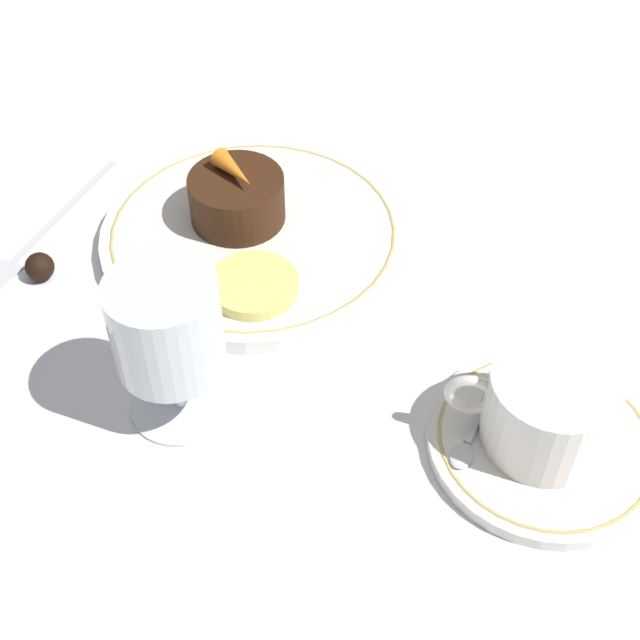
% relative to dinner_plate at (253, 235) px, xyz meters
% --- Properties ---
extents(ground_plane, '(3.00, 3.00, 0.00)m').
position_rel_dinner_plate_xyz_m(ground_plane, '(0.01, 0.03, -0.01)').
color(ground_plane, white).
extents(dinner_plate, '(0.25, 0.25, 0.01)m').
position_rel_dinner_plate_xyz_m(dinner_plate, '(0.00, 0.00, 0.00)').
color(dinner_plate, white).
rests_on(dinner_plate, ground_plane).
extents(saucer, '(0.16, 0.16, 0.01)m').
position_rel_dinner_plate_xyz_m(saucer, '(-0.24, 0.17, -0.00)').
color(saucer, white).
rests_on(saucer, ground_plane).
extents(coffee_cup, '(0.11, 0.08, 0.06)m').
position_rel_dinner_plate_xyz_m(coffee_cup, '(-0.24, 0.16, 0.03)').
color(coffee_cup, white).
rests_on(coffee_cup, saucer).
extents(spoon, '(0.04, 0.11, 0.00)m').
position_rel_dinner_plate_xyz_m(spoon, '(-0.20, 0.16, 0.00)').
color(spoon, silver).
rests_on(spoon, saucer).
extents(wine_glass, '(0.07, 0.07, 0.12)m').
position_rel_dinner_plate_xyz_m(wine_glass, '(0.01, 0.18, 0.07)').
color(wine_glass, silver).
rests_on(wine_glass, ground_plane).
extents(fork, '(0.06, 0.20, 0.01)m').
position_rel_dinner_plate_xyz_m(fork, '(0.18, 0.04, -0.01)').
color(fork, silver).
rests_on(fork, ground_plane).
extents(dessert_cake, '(0.08, 0.08, 0.04)m').
position_rel_dinner_plate_xyz_m(dessert_cake, '(0.02, -0.01, 0.03)').
color(dessert_cake, '#381E0F').
rests_on(dessert_cake, dinner_plate).
extents(carrot_garnish, '(0.04, 0.04, 0.02)m').
position_rel_dinner_plate_xyz_m(carrot_garnish, '(0.02, -0.01, 0.05)').
color(carrot_garnish, orange).
rests_on(carrot_garnish, dessert_cake).
extents(pineapple_slice, '(0.07, 0.07, 0.01)m').
position_rel_dinner_plate_xyz_m(pineapple_slice, '(-0.02, 0.07, 0.01)').
color(pineapple_slice, '#EFE075').
rests_on(pineapple_slice, dinner_plate).
extents(chocolate_truffle, '(0.02, 0.02, 0.02)m').
position_rel_dinner_plate_xyz_m(chocolate_truffle, '(0.16, 0.07, 0.00)').
color(chocolate_truffle, black).
rests_on(chocolate_truffle, ground_plane).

